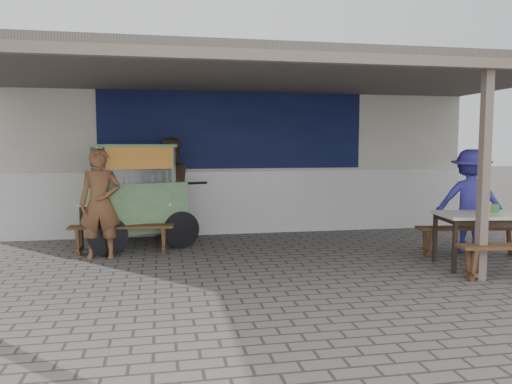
{
  "coord_description": "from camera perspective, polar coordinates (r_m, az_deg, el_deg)",
  "views": [
    {
      "loc": [
        -1.58,
        -6.42,
        1.69
      ],
      "look_at": [
        -0.18,
        0.9,
        0.99
      ],
      "focal_mm": 35.0,
      "sensor_mm": 36.0,
      "label": 1
    }
  ],
  "objects": [
    {
      "name": "ground",
      "position": [
        6.82,
        2.94,
        -8.98
      ],
      "size": [
        60.0,
        60.0,
        0.0
      ],
      "primitive_type": "plane",
      "color": "#5F5956",
      "rests_on": "ground"
    },
    {
      "name": "back_wall",
      "position": [
        10.12,
        -1.88,
        5.53
      ],
      "size": [
        9.0,
        1.28,
        3.5
      ],
      "color": "beige",
      "rests_on": "ground"
    },
    {
      "name": "warung_roof",
      "position": [
        7.56,
        1.5,
        13.16
      ],
      "size": [
        9.0,
        4.21,
        2.81
      ],
      "color": "#564E4A",
      "rests_on": "ground"
    },
    {
      "name": "table_left",
      "position": [
        8.6,
        -14.51,
        -1.6
      ],
      "size": [
        1.54,
        0.78,
        0.75
      ],
      "rotation": [
        0.0,
        0.0,
        -0.08
      ],
      "color": "beige",
      "rests_on": "ground"
    },
    {
      "name": "bench_left_street",
      "position": [
        8.04,
        -15.1,
        -4.47
      ],
      "size": [
        1.61,
        0.41,
        0.45
      ],
      "rotation": [
        0.0,
        0.0,
        -0.08
      ],
      "color": "brown",
      "rests_on": "ground"
    },
    {
      "name": "bench_left_wall",
      "position": [
        9.26,
        -13.91,
        -3.17
      ],
      "size": [
        1.61,
        0.41,
        0.45
      ],
      "rotation": [
        0.0,
        0.0,
        -0.08
      ],
      "color": "brown",
      "rests_on": "ground"
    },
    {
      "name": "table_right",
      "position": [
        7.66,
        25.65,
        -2.77
      ],
      "size": [
        1.62,
        0.97,
        0.75
      ],
      "rotation": [
        0.0,
        0.0,
        -0.14
      ],
      "color": "beige",
      "rests_on": "ground"
    },
    {
      "name": "bench_right_wall",
      "position": [
        8.32,
        23.27,
        -4.39
      ],
      "size": [
        1.65,
        0.5,
        0.45
      ],
      "rotation": [
        0.0,
        0.0,
        -0.14
      ],
      "color": "brown",
      "rests_on": "ground"
    },
    {
      "name": "vendor_cart",
      "position": [
        8.38,
        -13.49,
        -0.01
      ],
      "size": [
        2.0,
        1.32,
        1.7
      ],
      "rotation": [
        0.0,
        0.0,
        0.34
      ],
      "color": "#759E69",
      "rests_on": "ground"
    },
    {
      "name": "patron_street_side",
      "position": [
        7.77,
        -17.38,
        -1.28
      ],
      "size": [
        0.61,
        0.4,
        1.65
      ],
      "primitive_type": "imported",
      "rotation": [
        0.0,
        0.0,
        -0.01
      ],
      "color": "brown",
      "rests_on": "ground"
    },
    {
      "name": "patron_wall_side",
      "position": [
        9.2,
        -9.93,
        0.41
      ],
      "size": [
        1.04,
        0.9,
        1.82
      ],
      "primitive_type": "imported",
      "rotation": [
        0.0,
        0.0,
        3.42
      ],
      "color": "brown",
      "rests_on": "ground"
    },
    {
      "name": "patron_right_table",
      "position": [
        8.56,
        23.3,
        -0.94
      ],
      "size": [
        1.21,
        1.09,
        1.63
      ],
      "primitive_type": "imported",
      "rotation": [
        0.0,
        0.0,
        2.54
      ],
      "color": "#343298",
      "rests_on": "ground"
    },
    {
      "name": "tissue_box",
      "position": [
        7.63,
        24.51,
        -1.66
      ],
      "size": [
        0.17,
        0.17,
        0.14
      ],
      "primitive_type": "cube",
      "rotation": [
        0.0,
        0.0,
        -0.26
      ],
      "color": "gold",
      "rests_on": "table_right"
    },
    {
      "name": "donation_box",
      "position": [
        7.77,
        25.34,
        -1.69
      ],
      "size": [
        0.18,
        0.13,
        0.11
      ],
      "primitive_type": "cube",
      "rotation": [
        0.0,
        0.0,
        -0.14
      ],
      "color": "#367A37",
      "rests_on": "table_right"
    },
    {
      "name": "condiment_jar",
      "position": [
        8.74,
        -12.01,
        -0.6
      ],
      "size": [
        0.09,
        0.09,
        0.1
      ],
      "primitive_type": "cylinder",
      "color": "silver",
      "rests_on": "table_left"
    },
    {
      "name": "condiment_bowl",
      "position": [
        8.65,
        -15.07,
        -0.92
      ],
      "size": [
        0.19,
        0.19,
        0.04
      ],
      "primitive_type": "imported",
      "rotation": [
        0.0,
        0.0,
        0.12
      ],
      "color": "white",
      "rests_on": "table_left"
    }
  ]
}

